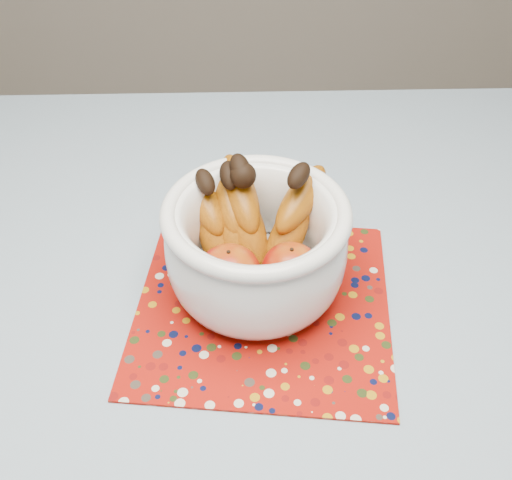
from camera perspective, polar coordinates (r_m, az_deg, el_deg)
table at (r=0.88m, az=-2.73°, el=-12.28°), size 1.20×1.20×0.75m
tablecloth at (r=0.81m, az=-2.92°, el=-8.91°), size 1.32×1.32×0.01m
placemat at (r=0.84m, az=0.68°, el=-6.10°), size 0.38×0.38×0.00m
fruit_bowl at (r=0.81m, az=-0.29°, el=0.51°), size 0.28×0.26×0.19m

